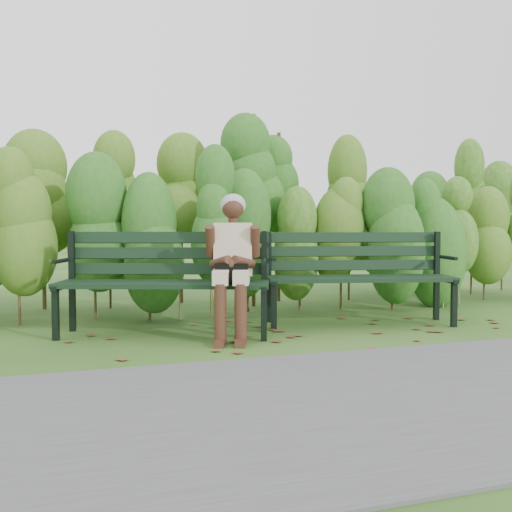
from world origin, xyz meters
name	(u,v)px	position (x,y,z in m)	size (l,w,h in m)	color
ground	(268,336)	(0.00, 0.00, 0.00)	(80.00, 80.00, 0.00)	#244B16
footpath	(390,398)	(0.00, -2.20, 0.01)	(60.00, 2.50, 0.01)	#474749
hedge_band	(217,209)	(0.00, 1.86, 1.26)	(11.04, 1.67, 2.42)	#47381E
leaf_litter	(297,334)	(0.29, -0.03, 0.00)	(5.92, 2.29, 0.01)	brown
bench_left	(165,274)	(-0.91, 0.41, 0.59)	(2.11, 1.29, 1.00)	black
bench_right	(357,269)	(1.17, 0.39, 0.58)	(2.08, 1.09, 0.99)	black
seated_woman	(232,255)	(-0.36, -0.01, 0.78)	(0.59, 0.81, 1.36)	beige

